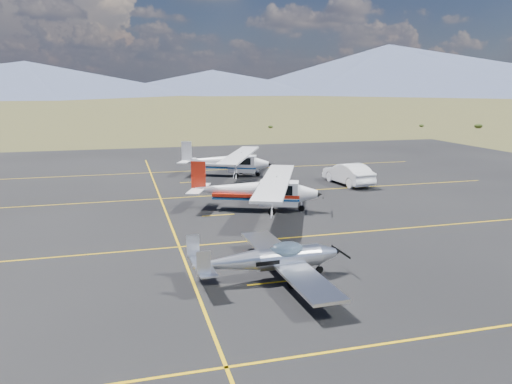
{
  "coord_description": "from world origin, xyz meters",
  "views": [
    {
      "loc": [
        -8.51,
        -21.3,
        7.66
      ],
      "look_at": [
        -0.99,
        6.2,
        1.6
      ],
      "focal_mm": 35.0,
      "sensor_mm": 36.0,
      "label": 1
    }
  ],
  "objects_px": {
    "aircraft_low_wing": "(271,259)",
    "aircraft_cessna": "(256,189)",
    "sedan": "(348,174)",
    "aircraft_plain": "(227,161)"
  },
  "relations": [
    {
      "from": "aircraft_plain",
      "to": "aircraft_cessna",
      "type": "bearing_deg",
      "value": -69.29
    },
    {
      "from": "aircraft_low_wing",
      "to": "sedan",
      "type": "distance_m",
      "value": 21.09
    },
    {
      "from": "aircraft_low_wing",
      "to": "aircraft_cessna",
      "type": "height_order",
      "value": "aircraft_cessna"
    },
    {
      "from": "aircraft_low_wing",
      "to": "aircraft_cessna",
      "type": "distance_m",
      "value": 11.52
    },
    {
      "from": "aircraft_cessna",
      "to": "aircraft_low_wing",
      "type": "bearing_deg",
      "value": -79.97
    },
    {
      "from": "aircraft_low_wing",
      "to": "sedan",
      "type": "relative_size",
      "value": 1.64
    },
    {
      "from": "aircraft_low_wing",
      "to": "aircraft_plain",
      "type": "relative_size",
      "value": 0.75
    },
    {
      "from": "aircraft_low_wing",
      "to": "sedan",
      "type": "bearing_deg",
      "value": 53.79
    },
    {
      "from": "aircraft_plain",
      "to": "sedan",
      "type": "distance_m",
      "value": 10.58
    },
    {
      "from": "aircraft_cessna",
      "to": "aircraft_plain",
      "type": "height_order",
      "value": "aircraft_cessna"
    }
  ]
}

